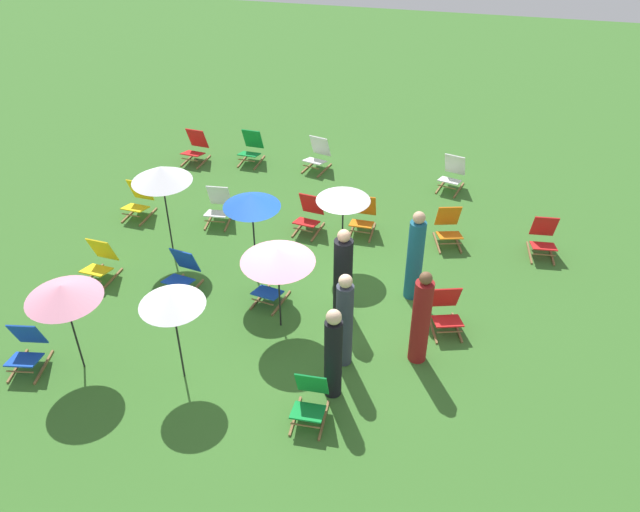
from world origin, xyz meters
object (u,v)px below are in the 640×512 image
(deckchair_2, at_px, (27,349))
(deckchair_10, at_px, (452,174))
(deckchair_7, at_px, (318,155))
(person_0, at_px, (415,257))
(umbrella_5, at_px, (278,255))
(umbrella_3, at_px, (161,174))
(umbrella_2, at_px, (171,299))
(person_4, at_px, (333,355))
(deckchair_13, at_px, (218,206))
(umbrella_0, at_px, (343,195))
(deckchair_0, at_px, (449,227))
(deckchair_6, at_px, (195,147))
(person_2, at_px, (344,322))
(deckchair_9, at_px, (182,272))
(deckchair_4, at_px, (271,284))
(deckchair_12, at_px, (251,148))
(person_3, at_px, (421,320))
(deckchair_3, at_px, (310,400))
(deckchair_15, at_px, (100,261))
(deckchair_5, at_px, (446,311))
(deckchair_1, at_px, (309,215))
(person_1, at_px, (343,275))
(deckchair_14, at_px, (138,200))
(umbrella_4, at_px, (63,292))
(umbrella_1, at_px, (251,200))
(deckchair_8, at_px, (543,238))
(deckchair_11, at_px, (363,216))

(deckchair_2, xyz_separation_m, deckchair_10, (6.50, 7.32, 0.00))
(deckchair_7, relative_size, person_0, 0.47)
(umbrella_5, bearing_deg, umbrella_3, 148.23)
(umbrella_2, xyz_separation_m, person_4, (2.42, 0.14, -0.79))
(deckchair_13, height_order, umbrella_0, umbrella_0)
(deckchair_2, relative_size, deckchair_10, 0.97)
(deckchair_0, bearing_deg, deckchair_10, 76.47)
(deckchair_6, bearing_deg, person_2, -45.01)
(deckchair_9, relative_size, umbrella_3, 0.42)
(umbrella_5, xyz_separation_m, person_0, (2.19, 1.31, -0.65))
(deckchair_7, distance_m, deckchair_10, 3.30)
(umbrella_0, bearing_deg, deckchair_4, -125.55)
(deckchair_12, bearing_deg, person_3, -48.53)
(person_3, height_order, person_4, person_3)
(deckchair_4, distance_m, person_2, 2.11)
(deckchair_3, distance_m, umbrella_5, 2.43)
(deckchair_12, relative_size, deckchair_15, 1.00)
(deckchair_5, distance_m, deckchair_12, 7.38)
(deckchair_3, bearing_deg, deckchair_1, 102.23)
(deckchair_5, height_order, deckchair_12, same)
(umbrella_5, relative_size, person_1, 0.93)
(deckchair_2, relative_size, deckchair_4, 0.99)
(deckchair_10, bearing_deg, deckchair_14, -143.56)
(deckchair_0, height_order, umbrella_4, umbrella_4)
(umbrella_0, xyz_separation_m, umbrella_4, (-3.63, -3.79, 0.05))
(deckchair_10, relative_size, person_2, 0.48)
(deckchair_3, distance_m, deckchair_6, 8.83)
(deckchair_7, relative_size, deckchair_14, 1.03)
(deckchair_0, relative_size, umbrella_1, 0.44)
(umbrella_3, bearing_deg, deckchair_8, 11.98)
(person_0, height_order, person_4, person_0)
(deckchair_0, distance_m, umbrella_3, 5.84)
(deckchair_6, bearing_deg, umbrella_1, -50.11)
(deckchair_4, xyz_separation_m, deckchair_9, (-1.72, -0.00, 0.00))
(umbrella_3, distance_m, person_2, 4.66)
(umbrella_5, bearing_deg, person_1, 29.51)
(deckchair_10, distance_m, umbrella_3, 6.81)
(deckchair_0, xyz_separation_m, deckchair_11, (-1.79, 0.06, 0.00))
(deckchair_7, xyz_separation_m, person_3, (2.99, -6.17, 0.48))
(deckchair_7, relative_size, umbrella_3, 0.43)
(deckchair_9, xyz_separation_m, deckchair_15, (-1.67, -0.00, 0.00))
(deckchair_3, xyz_separation_m, person_1, (0.05, 2.48, 0.47))
(deckchair_14, relative_size, person_4, 0.50)
(deckchair_6, height_order, deckchair_10, same)
(deckchair_2, height_order, deckchair_6, same)
(deckchair_4, distance_m, person_4, 2.58)
(umbrella_0, height_order, umbrella_4, umbrella_4)
(umbrella_2, distance_m, person_1, 3.14)
(umbrella_4, xyz_separation_m, person_4, (4.11, 0.28, -0.76))
(deckchair_1, xyz_separation_m, deckchair_6, (-3.48, 2.51, 0.00))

